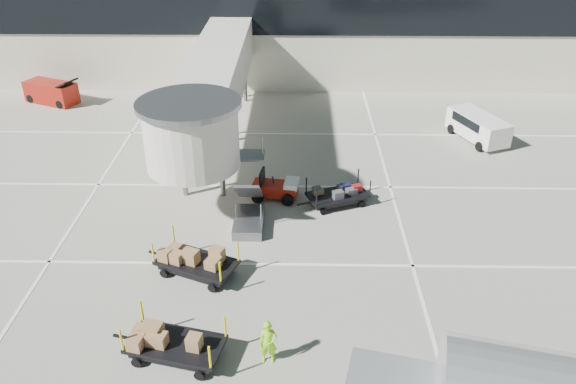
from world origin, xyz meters
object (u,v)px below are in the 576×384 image
object	(u,v)px
suitcase_cart	(337,196)
box_cart_near	(177,344)
baggage_tug	(276,188)
ground_worker	(268,342)
belt_loader	(52,92)
minivan	(477,125)
box_cart_far	(195,262)

from	to	relation	value
suitcase_cart	box_cart_near	xyz separation A→B (m)	(-6.20, -10.57, 0.09)
baggage_tug	suitcase_cart	world-z (taller)	baggage_tug
ground_worker	belt_loader	distance (m)	30.37
box_cart_near	minivan	xyz separation A→B (m)	(15.49, 18.84, 0.38)
baggage_tug	ground_worker	world-z (taller)	ground_worker
suitcase_cart	belt_loader	xyz separation A→B (m)	(-20.24, 14.30, 0.25)
ground_worker	suitcase_cart	bearing A→B (deg)	73.00
box_cart_far	belt_loader	size ratio (longest dim) A/B	0.94
box_cart_near	box_cart_far	bearing A→B (deg)	104.82
minivan	belt_loader	world-z (taller)	belt_loader
minivan	box_cart_far	bearing A→B (deg)	-160.42
baggage_tug	ground_worker	size ratio (longest dim) A/B	1.44
ground_worker	minivan	world-z (taller)	ground_worker
suitcase_cart	minivan	world-z (taller)	minivan
box_cart_near	box_cart_far	size ratio (longest dim) A/B	1.01
suitcase_cart	box_cart_near	distance (m)	12.25
minivan	belt_loader	bearing A→B (deg)	145.87
baggage_tug	belt_loader	bearing A→B (deg)	150.21
box_cart_far	minivan	distance (m)	21.09
box_cart_far	ground_worker	size ratio (longest dim) A/B	2.35
minivan	belt_loader	size ratio (longest dim) A/B	1.06
baggage_tug	ground_worker	xyz separation A→B (m)	(0.14, -11.32, 0.31)
suitcase_cart	box_cart_far	world-z (taller)	box_cart_far
box_cart_far	minivan	size ratio (longest dim) A/B	0.89
baggage_tug	minivan	distance (m)	14.61
belt_loader	box_cart_near	bearing A→B (deg)	-36.90
box_cart_far	ground_worker	world-z (taller)	ground_worker
box_cart_far	ground_worker	bearing A→B (deg)	-32.58
box_cart_far	belt_loader	bearing A→B (deg)	147.31
minivan	belt_loader	xyz separation A→B (m)	(-29.52, 6.02, -0.22)
suitcase_cart	belt_loader	distance (m)	24.78
suitcase_cart	ground_worker	size ratio (longest dim) A/B	2.16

